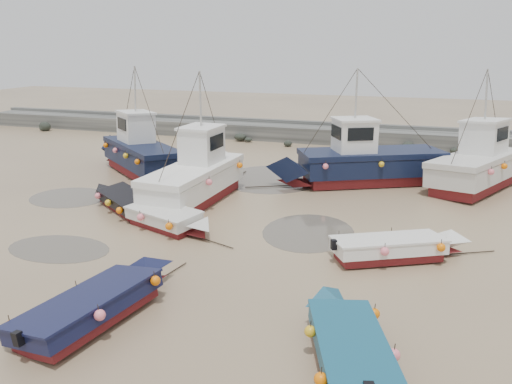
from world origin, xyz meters
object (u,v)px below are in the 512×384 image
Objects in this scene: dinghy_4 at (123,197)px; person at (163,181)px; dinghy_1 at (100,300)px; dinghy_5 at (170,217)px; cabin_boat_0 at (137,151)px; cabin_boat_1 at (200,173)px; dinghy_3 at (398,245)px; cabin_boat_2 at (360,161)px; dinghy_2 at (346,338)px; cabin_boat_3 at (482,163)px.

person is (-0.59, 5.00, -0.55)m from dinghy_4.
dinghy_5 is (-1.40, 6.92, 0.02)m from dinghy_1.
cabin_boat_0 reaches higher than dinghy_4.
cabin_boat_1 is at bearing -85.15° from cabin_boat_0.
cabin_boat_2 reaches higher than dinghy_3.
dinghy_5 is (-9.22, 0.21, 0.01)m from dinghy_3.
dinghy_2 is at bearing 159.19° from cabin_boat_2.
cabin_boat_2 is 6.46× the size of person.
person is at bearing -129.55° from dinghy_5.
cabin_boat_1 is 1.11× the size of cabin_boat_3.
dinghy_4 is at bearing -116.63° from cabin_boat_0.
person is at bearing 113.22° from dinghy_2.
dinghy_1 is 14.78m from person.
dinghy_5 is 0.52× the size of cabin_boat_2.
cabin_boat_0 is at bearing 115.64° from dinghy_2.
dinghy_2 is 18.25m from cabin_boat_3.
dinghy_1 is at bearing 162.94° from dinghy_2.
dinghy_4 is 18.76m from cabin_boat_3.
dinghy_1 is at bearing 76.04° from person.
dinghy_2 is 3.52× the size of person.
cabin_boat_1 and cabin_boat_2 have the same top height.
cabin_boat_0 is 13.06m from cabin_boat_2.
cabin_boat_1 is at bearing 110.22° from dinghy_1.
dinghy_3 reaches higher than person.
dinghy_1 is 21.30m from cabin_boat_3.
cabin_boat_3 is 5.62× the size of person.
dinghy_5 is (3.41, -1.84, 0.00)m from dinghy_4.
dinghy_3 is at bearing -21.18° from cabin_boat_1.
cabin_boat_0 is at bearing 70.51° from cabin_boat_2.
dinghy_2 reaches higher than person.
dinghy_1 and dinghy_4 have the same top height.
cabin_boat_2 is at bearing 82.89° from dinghy_1.
cabin_boat_2 reaches higher than person.
dinghy_3 is 3.65× the size of person.
dinghy_4 is at bearing 61.32° from person.
dinghy_2 is at bearing 96.87° from person.
cabin_boat_3 reaches higher than dinghy_1.
cabin_boat_2 is at bearing 40.54° from cabin_boat_1.
dinghy_3 is at bearing 108.85° from dinghy_5.
cabin_boat_1 reaches higher than dinghy_3.
dinghy_1 is 17.42m from cabin_boat_2.
cabin_boat_2 is 6.44m from cabin_boat_3.
dinghy_3 is at bearing 168.02° from cabin_boat_2.
dinghy_1 is at bearing -115.69° from dinghy_4.
dinghy_5 is 0.54× the size of cabin_boat_1.
dinghy_1 is 1.12× the size of dinghy_3.
dinghy_3 is 12.79m from dinghy_4.
cabin_boat_2 is at bearing -140.76° from cabin_boat_3.
dinghy_2 and dinghy_3 have the same top height.
cabin_boat_1 is at bearing 100.67° from cabin_boat_2.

